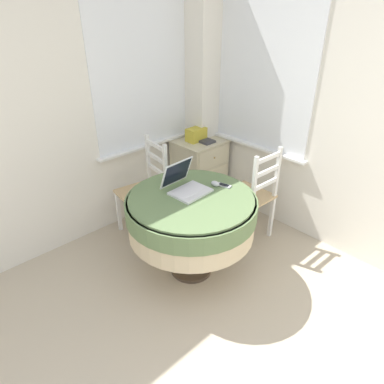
# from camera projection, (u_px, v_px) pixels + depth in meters

# --- Properties ---
(corner_room_shell) EXTENTS (4.53, 4.52, 2.55)m
(corner_room_shell) POSITION_uv_depth(u_px,v_px,m) (202.00, 120.00, 2.68)
(corner_room_shell) COLOR white
(corner_room_shell) RESTS_ON ground_plane
(round_dining_table) EXTENTS (1.05, 1.05, 0.75)m
(round_dining_table) POSITION_uv_depth(u_px,v_px,m) (191.00, 213.00, 2.76)
(round_dining_table) COLOR #4C3D2D
(round_dining_table) RESTS_ON ground_plane
(laptop) EXTENTS (0.32, 0.33, 0.24)m
(laptop) POSITION_uv_depth(u_px,v_px,m) (185.00, 185.00, 2.75)
(laptop) COLOR silver
(laptop) RESTS_ON round_dining_table
(computer_mouse) EXTENTS (0.05, 0.08, 0.04)m
(computer_mouse) POSITION_uv_depth(u_px,v_px,m) (215.00, 184.00, 2.84)
(computer_mouse) COLOR silver
(computer_mouse) RESTS_ON round_dining_table
(cell_phone) EXTENTS (0.08, 0.13, 0.01)m
(cell_phone) POSITION_uv_depth(u_px,v_px,m) (224.00, 185.00, 2.84)
(cell_phone) COLOR #B2B7BC
(cell_phone) RESTS_ON round_dining_table
(dining_chair_near_back_window) EXTENTS (0.48, 0.43, 0.96)m
(dining_chair_near_back_window) POSITION_uv_depth(u_px,v_px,m) (145.00, 190.00, 3.37)
(dining_chair_near_back_window) COLOR tan
(dining_chair_near_back_window) RESTS_ON ground_plane
(dining_chair_near_right_window) EXTENTS (0.40, 0.44, 0.96)m
(dining_chair_near_right_window) POSITION_uv_depth(u_px,v_px,m) (252.00, 196.00, 3.27)
(dining_chair_near_right_window) COLOR tan
(dining_chair_near_right_window) RESTS_ON ground_plane
(corner_cabinet) EXTENTS (0.54, 0.48, 0.75)m
(corner_cabinet) POSITION_uv_depth(u_px,v_px,m) (199.00, 171.00, 3.97)
(corner_cabinet) COLOR beige
(corner_cabinet) RESTS_ON ground_plane
(storage_box) EXTENTS (0.22, 0.13, 0.14)m
(storage_box) POSITION_uv_depth(u_px,v_px,m) (196.00, 134.00, 3.74)
(storage_box) COLOR gold
(storage_box) RESTS_ON corner_cabinet
(book_on_cabinet) EXTENTS (0.14, 0.20, 0.02)m
(book_on_cabinet) POSITION_uv_depth(u_px,v_px,m) (205.00, 141.00, 3.74)
(book_on_cabinet) COLOR #3F3F44
(book_on_cabinet) RESTS_ON corner_cabinet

